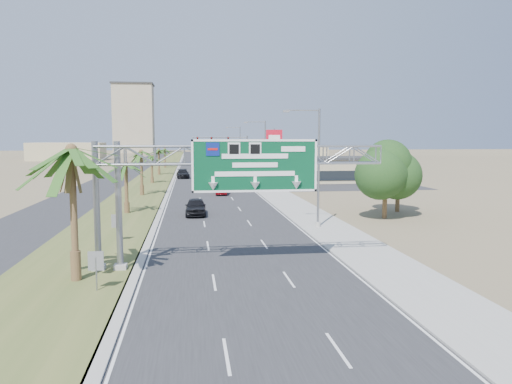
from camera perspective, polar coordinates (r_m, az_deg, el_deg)
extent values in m
plane|color=#8C7A59|center=(20.36, 2.03, -15.64)|extent=(600.00, 600.00, 0.00)
cube|color=#28282B|center=(128.90, -6.12, 2.79)|extent=(12.00, 300.00, 0.02)
cube|color=#9E9B93|center=(129.38, -2.35, 2.85)|extent=(4.00, 300.00, 0.10)
cube|color=#4A5927|center=(129.04, -10.57, 2.75)|extent=(7.00, 300.00, 0.12)
cube|color=#28282B|center=(129.60, -13.66, 2.67)|extent=(8.00, 300.00, 0.02)
cylinder|color=gray|center=(29.18, -15.42, -1.66)|extent=(0.36, 0.36, 7.40)
cylinder|color=gray|center=(29.37, -17.74, -1.68)|extent=(0.36, 0.36, 7.40)
cube|color=#9E9B93|center=(29.84, -15.23, -8.33)|extent=(0.70, 0.70, 0.40)
cube|color=#9E9B93|center=(30.03, -17.52, -8.31)|extent=(0.70, 0.70, 0.40)
cube|color=#074426|center=(28.44, -0.12, 3.02)|extent=(7.20, 0.12, 3.00)
cube|color=navy|center=(28.11, -4.97, 4.90)|extent=(0.75, 0.03, 0.75)
cone|color=white|center=(28.45, -0.10, 0.70)|extent=(0.56, 0.56, 0.45)
cylinder|color=brown|center=(27.61, -20.09, -2.67)|extent=(0.36, 0.36, 7.00)
cylinder|color=brown|center=(28.13, -19.89, -8.03)|extent=(0.54, 0.54, 1.68)
cylinder|color=brown|center=(51.28, -14.59, 0.31)|extent=(0.36, 0.36, 5.00)
cylinder|color=brown|center=(51.51, -14.53, -1.79)|extent=(0.54, 0.54, 1.20)
cylinder|color=brown|center=(67.10, -12.94, 2.04)|extent=(0.36, 0.36, 5.80)
cylinder|color=brown|center=(67.29, -12.89, 0.17)|extent=(0.54, 0.54, 1.39)
cylinder|color=brown|center=(85.04, -11.80, 2.47)|extent=(0.36, 0.36, 4.50)
cylinder|color=brown|center=(85.16, -11.77, 1.32)|extent=(0.54, 0.54, 1.08)
cylinder|color=brown|center=(103.95, -11.04, 3.33)|extent=(0.36, 0.36, 5.20)
cylinder|color=brown|center=(104.06, -11.01, 2.25)|extent=(0.54, 0.54, 1.25)
cylinder|color=brown|center=(128.90, -10.37, 3.79)|extent=(0.36, 0.36, 4.80)
cylinder|color=brown|center=(128.98, -10.35, 2.98)|extent=(0.54, 0.54, 1.15)
cylinder|color=gray|center=(42.09, 7.17, 2.64)|extent=(0.20, 0.20, 10.00)
cylinder|color=gray|center=(41.74, 5.37, 9.29)|extent=(2.80, 0.12, 0.12)
cube|color=slate|center=(41.45, 3.46, 9.19)|extent=(0.50, 0.22, 0.18)
cylinder|color=#9E9B93|center=(42.65, 7.08, -3.75)|extent=(0.44, 0.44, 0.50)
cylinder|color=gray|center=(71.48, 1.06, 4.12)|extent=(0.20, 0.20, 10.00)
cylinder|color=gray|center=(71.28, -0.06, 8.02)|extent=(2.80, 0.12, 0.12)
cube|color=slate|center=(71.11, -1.19, 7.94)|extent=(0.50, 0.22, 0.18)
cylinder|color=#9E9B93|center=(71.81, 1.05, 0.33)|extent=(0.44, 0.44, 0.50)
cylinder|color=gray|center=(107.20, -1.83, 4.81)|extent=(0.20, 0.20, 10.00)
cylinder|color=gray|center=(107.06, -2.59, 7.40)|extent=(2.80, 0.12, 0.12)
cube|color=slate|center=(106.95, -3.34, 7.34)|extent=(0.50, 0.22, 0.18)
cylinder|color=#9E9B93|center=(107.42, -1.82, 2.28)|extent=(0.44, 0.44, 0.50)
cylinder|color=gray|center=(91.30, -1.01, 3.94)|extent=(0.28, 0.28, 8.00)
cylinder|color=gray|center=(90.80, -4.17, 6.25)|extent=(10.00, 0.18, 0.18)
cube|color=black|center=(90.70, -3.21, 6.01)|extent=(0.32, 0.18, 0.95)
cube|color=black|center=(90.52, -5.11, 5.99)|extent=(0.32, 0.18, 0.95)
cube|color=black|center=(90.45, -6.70, 5.97)|extent=(0.32, 0.18, 0.95)
sphere|color=red|center=(90.58, -3.20, 6.20)|extent=(0.22, 0.22, 0.22)
imported|color=black|center=(91.23, -1.01, 5.83)|extent=(0.16, 0.16, 0.60)
cylinder|color=#9E9B93|center=(91.52, -1.01, 1.63)|extent=(0.56, 0.56, 0.60)
cube|color=tan|center=(88.47, 9.02, 2.50)|extent=(18.00, 10.00, 4.00)
cylinder|color=brown|center=(48.52, 14.51, -0.66)|extent=(0.44, 0.44, 3.90)
sphere|color=#133714|center=(48.29, 14.60, 2.40)|extent=(4.50, 4.50, 4.50)
cylinder|color=brown|center=(53.37, 15.88, -0.42)|extent=(0.44, 0.44, 3.30)
sphere|color=#133714|center=(53.17, 15.95, 1.94)|extent=(3.50, 3.50, 3.50)
cylinder|color=gray|center=(25.94, -17.78, -9.02)|extent=(0.08, 0.08, 1.80)
cube|color=slate|center=(25.77, -17.84, -7.51)|extent=(0.75, 0.06, 0.95)
cylinder|color=gray|center=(37.62, -15.61, -4.26)|extent=(0.08, 0.08, 1.80)
cube|color=slate|center=(37.50, -15.64, -3.21)|extent=(0.75, 0.06, 0.95)
cube|color=tan|center=(270.36, -13.79, 8.12)|extent=(20.00, 16.00, 35.00)
cube|color=tan|center=(183.53, -20.77, 4.36)|extent=(24.00, 14.00, 6.00)
cube|color=tan|center=(162.15, 4.29, 4.38)|extent=(20.00, 12.00, 5.00)
imported|color=black|center=(49.39, -6.91, -1.70)|extent=(2.07, 4.95, 1.67)
imported|color=maroon|center=(67.12, -3.96, 0.30)|extent=(1.82, 4.40, 1.41)
imported|color=gray|center=(83.72, -3.97, 1.47)|extent=(2.36, 5.08, 1.41)
imported|color=black|center=(95.47, -8.35, 2.06)|extent=(2.66, 5.76, 1.63)
cylinder|color=gray|center=(74.25, 2.08, 3.81)|extent=(0.20, 0.20, 8.99)
cube|color=red|center=(74.19, 2.09, 6.20)|extent=(2.42, 0.68, 2.40)
cube|color=white|center=(74.01, 2.11, 6.20)|extent=(1.66, 0.31, 0.84)
cylinder|color=gray|center=(69.79, 2.89, 3.01)|extent=(0.20, 0.20, 7.42)
cube|color=navy|center=(69.70, 2.90, 4.66)|extent=(1.97, 1.03, 3.00)
cube|color=white|center=(69.53, 2.93, 4.65)|extent=(1.31, 0.56, 1.05)
cylinder|color=gray|center=(95.48, 1.24, 3.93)|extent=(0.20, 0.20, 7.61)
cube|color=red|center=(95.42, 1.25, 5.55)|extent=(2.18, 0.98, 1.80)
cube|color=white|center=(95.24, 1.27, 5.55)|extent=(1.47, 0.52, 0.63)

